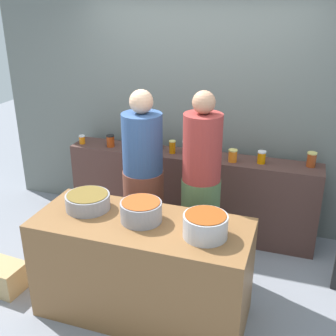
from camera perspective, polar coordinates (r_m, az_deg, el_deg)
ground at (r=3.95m, az=-1.69°, el=-16.11°), size 12.00×12.00×0.00m
storefront_wall at (r=4.58m, az=4.48°, el=10.27°), size 4.80×0.12×3.00m
display_shelf at (r=4.60m, az=2.99°, el=-3.45°), size 2.70×0.36×0.91m
prep_table at (r=3.47m, az=-3.53°, el=-13.51°), size 1.70×0.70×0.86m
preserve_jar_0 at (r=4.82m, az=-11.65°, el=3.84°), size 0.07×0.07×0.10m
preserve_jar_1 at (r=4.67m, az=-7.86°, el=3.70°), size 0.09×0.09×0.13m
preserve_jar_2 at (r=4.61m, az=-4.97°, el=3.40°), size 0.09×0.09×0.10m
preserve_jar_3 at (r=4.53m, az=-3.19°, el=3.40°), size 0.07×0.07×0.15m
preserve_jar_4 at (r=4.57m, az=-1.18°, el=3.31°), size 0.07×0.07×0.11m
preserve_jar_5 at (r=4.43m, az=0.60°, el=2.90°), size 0.07×0.07×0.14m
preserve_jar_6 at (r=4.40m, az=2.51°, el=2.79°), size 0.08×0.08×0.14m
preserve_jar_7 at (r=4.25m, az=8.83°, el=1.69°), size 0.09×0.09×0.13m
preserve_jar_8 at (r=4.26m, az=12.65°, el=1.46°), size 0.08×0.08×0.13m
preserve_jar_9 at (r=4.31m, az=19.01°, el=1.11°), size 0.09×0.09×0.15m
cooking_pot_left at (r=3.46m, az=-10.89°, el=-4.49°), size 0.36×0.36×0.13m
cooking_pot_center at (r=3.22m, az=-3.69°, el=-5.91°), size 0.32×0.32×0.16m
cooking_pot_right at (r=3.03m, az=5.12°, el=-7.85°), size 0.32×0.32×0.17m
cook_with_tongs at (r=4.03m, az=-3.38°, el=-2.46°), size 0.39×0.39×1.70m
cook_in_cap at (r=3.75m, az=4.48°, el=-3.92°), size 0.35×0.35×1.76m
bread_crate at (r=4.15m, az=-21.60°, el=-13.63°), size 0.40×0.31×0.25m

